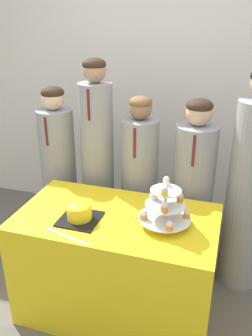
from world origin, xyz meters
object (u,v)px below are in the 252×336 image
round_cake (79,212)px  student_0 (59,176)px  cake_knife (60,234)px  student_4 (250,190)px  student_2 (139,190)px  student_3 (192,197)px  student_1 (98,169)px  cupcake_stand (164,207)px

round_cake → student_0: (-0.49, 0.68, -0.14)m
round_cake → cake_knife: bearing=-105.1°
student_4 → round_cake: bearing=-145.7°
round_cake → student_2: size_ratio=0.17×
student_3 → cake_knife: bearing=-127.2°
cake_knife → student_1: 0.86m
student_1 → student_3: (0.75, -0.00, -0.13)m
cupcake_stand → student_3: (0.10, 0.58, -0.22)m
student_3 → student_1: bearing=180.0°
cake_knife → cupcake_stand: size_ratio=0.96×
round_cake → cake_knife: round_cake is taller
cupcake_stand → student_0: bearing=149.8°
round_cake → student_4: 1.20m
cake_knife → student_4: size_ratio=0.19×
student_0 → student_4: 1.49m
student_1 → student_3: 0.76m
cupcake_stand → student_0: size_ratio=0.22×
round_cake → student_0: student_0 is taller
round_cake → student_2: 0.72m
round_cake → student_3: (0.60, 0.68, -0.15)m
student_0 → student_1: student_1 is taller
cupcake_stand → student_1: bearing=138.3°
round_cake → student_1: student_1 is taller
student_1 → student_4: (1.14, 0.00, -0.02)m
cake_knife → student_1: (-0.10, 0.85, 0.03)m
cupcake_stand → student_2: student_2 is taller
round_cake → student_3: 0.92m
student_0 → student_2: (0.68, -0.00, -0.02)m
student_0 → student_4: size_ratio=0.88×
round_cake → student_1: bearing=102.3°
cake_knife → student_3: bearing=67.1°
student_0 → student_2: bearing=-0.0°
student_3 → student_4: student_4 is taller
student_1 → student_4: student_1 is taller
student_0 → student_1: bearing=0.0°
cake_knife → cupcake_stand: cupcake_stand is taller
student_1 → student_3: student_1 is taller
student_3 → student_4: bearing=0.0°
round_cake → cake_knife: 0.19m
student_2 → student_3: size_ratio=0.99×
round_cake → student_1: 0.69m
student_2 → student_0: bearing=180.0°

